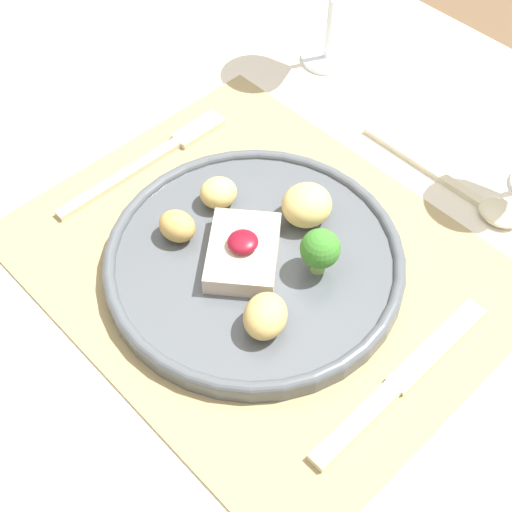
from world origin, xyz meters
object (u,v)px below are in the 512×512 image
at_px(dinner_plate, 257,259).
at_px(spoon, 473,196).
at_px(fork, 156,156).
at_px(knife, 391,390).

height_order(dinner_plate, spoon, dinner_plate).
relative_size(fork, spoon, 1.09).
bearing_deg(knife, fork, 177.16).
bearing_deg(spoon, fork, -139.38).
bearing_deg(dinner_plate, spoon, 68.58).
relative_size(knife, spoon, 1.09).
bearing_deg(fork, knife, -2.48).
height_order(fork, knife, knife).
xyz_separation_m(fork, knife, (0.36, -0.03, 0.00)).
distance_m(fork, spoon, 0.34).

